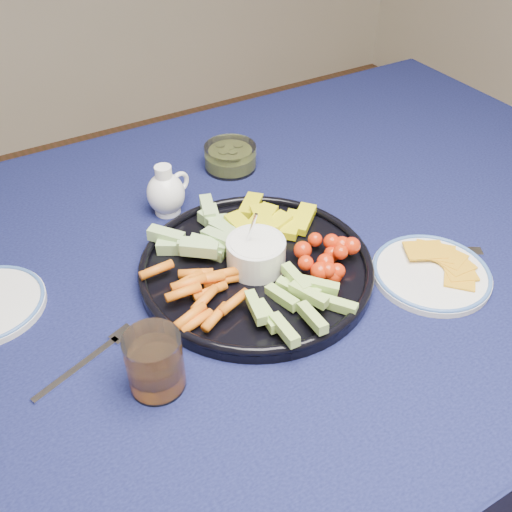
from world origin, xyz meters
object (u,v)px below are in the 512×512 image
creamer_pitcher (166,193)px  pickle_bowl (230,158)px  cheese_plate (432,272)px  juice_tumbler (155,365)px  crudite_platter (254,263)px  dining_table (260,284)px

creamer_pitcher → pickle_bowl: (0.18, 0.08, -0.02)m
creamer_pitcher → cheese_plate: size_ratio=0.51×
juice_tumbler → creamer_pitcher: bearing=64.6°
creamer_pitcher → juice_tumbler: (-0.17, -0.37, -0.00)m
juice_tumbler → cheese_plate: bearing=-2.9°
crudite_platter → pickle_bowl: size_ratio=3.56×
cheese_plate → juice_tumbler: (-0.48, 0.02, 0.03)m
cheese_plate → juice_tumbler: juice_tumbler is taller
dining_table → crudite_platter: bearing=-128.2°
cheese_plate → crudite_platter: bearing=148.4°
creamer_pitcher → cheese_plate: 0.49m
pickle_bowl → juice_tumbler: 0.57m
crudite_platter → creamer_pitcher: size_ratio=3.91×
dining_table → crudite_platter: crudite_platter is taller
pickle_bowl → cheese_plate: bearing=-75.2°
pickle_bowl → cheese_plate: pickle_bowl is taller
creamer_pitcher → pickle_bowl: 0.20m
crudite_platter → cheese_plate: 0.29m
creamer_pitcher → dining_table: bearing=-62.2°
pickle_bowl → juice_tumbler: size_ratio=1.20×
crudite_platter → pickle_bowl: bearing=68.4°
creamer_pitcher → crudite_platter: bearing=-77.4°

